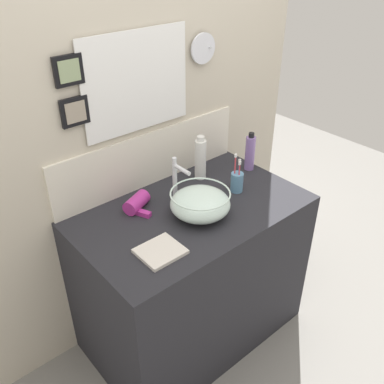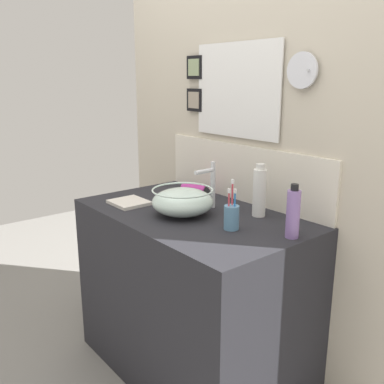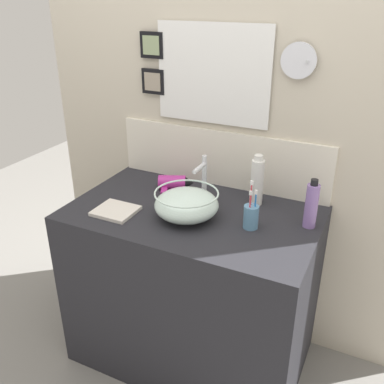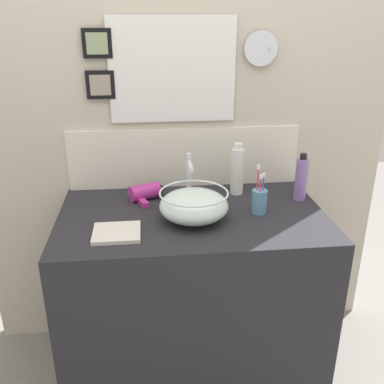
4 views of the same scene
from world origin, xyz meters
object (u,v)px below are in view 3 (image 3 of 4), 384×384
object	(u,v)px
glass_bowl_sink	(186,204)
faucet	(202,176)
soap_dispenser	(257,181)
spray_bottle	(311,205)
hair_drier	(175,183)
hand_towel	(116,211)
toothbrush_cup	(251,216)

from	to	relation	value
glass_bowl_sink	faucet	xyz separation A→B (m)	(0.00, 0.17, 0.07)
soap_dispenser	spray_bottle	bearing A→B (deg)	-21.11
hair_drier	hand_towel	xyz separation A→B (m)	(-0.13, -0.34, -0.03)
glass_bowl_sink	toothbrush_cup	xyz separation A→B (m)	(0.29, 0.04, -0.01)
glass_bowl_sink	faucet	size ratio (longest dim) A/B	1.24
faucet	soap_dispenser	distance (m)	0.26
faucet	hair_drier	xyz separation A→B (m)	(-0.18, 0.06, -0.10)
faucet	hand_towel	size ratio (longest dim) A/B	1.26
toothbrush_cup	glass_bowl_sink	bearing A→B (deg)	-172.53
hair_drier	toothbrush_cup	size ratio (longest dim) A/B	0.90
toothbrush_cup	soap_dispenser	size ratio (longest dim) A/B	0.87
glass_bowl_sink	faucet	distance (m)	0.19
spray_bottle	hand_towel	size ratio (longest dim) A/B	1.20
faucet	soap_dispenser	size ratio (longest dim) A/B	0.94
toothbrush_cup	spray_bottle	size ratio (longest dim) A/B	0.97
hand_towel	soap_dispenser	bearing A→B (deg)	33.66
toothbrush_cup	hand_towel	size ratio (longest dim) A/B	1.16
spray_bottle	hand_towel	distance (m)	0.86
faucet	toothbrush_cup	world-z (taller)	faucet
hair_drier	toothbrush_cup	bearing A→B (deg)	-23.01
glass_bowl_sink	hand_towel	distance (m)	0.33
hair_drier	spray_bottle	xyz separation A→B (m)	(0.69, -0.08, 0.07)
hair_drier	hand_towel	bearing A→B (deg)	-110.38
hair_drier	soap_dispenser	world-z (taller)	soap_dispenser
glass_bowl_sink	hand_towel	xyz separation A→B (m)	(-0.31, -0.10, -0.06)
hair_drier	spray_bottle	size ratio (longest dim) A/B	0.87
hair_drier	spray_bottle	bearing A→B (deg)	-6.58
soap_dispenser	hair_drier	bearing A→B (deg)	-176.53
faucet	spray_bottle	size ratio (longest dim) A/B	1.05
faucet	toothbrush_cup	bearing A→B (deg)	-25.17
hand_towel	spray_bottle	bearing A→B (deg)	17.49
faucet	soap_dispenser	world-z (taller)	soap_dispenser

